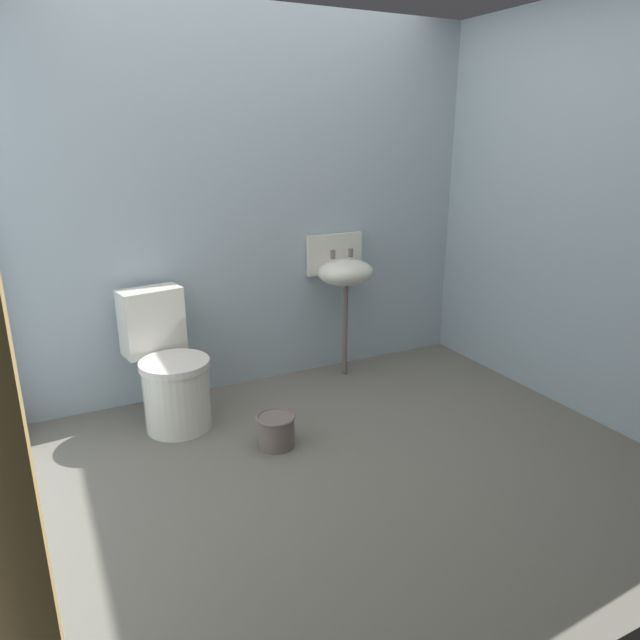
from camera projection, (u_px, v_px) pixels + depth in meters
The scene contains 6 objects.
ground_plane at pixel (346, 468), 3.09m from camera, with size 3.53×2.83×0.08m, color #6B685C.
wall_back at pixel (253, 206), 3.78m from camera, with size 3.53×0.10×2.40m, color #A1B3BB.
wall_right at pixel (575, 212), 3.49m from camera, with size 0.10×2.63×2.40m, color #9CAEB7.
toilet_near_wall at pixel (169, 372), 3.41m from camera, with size 0.48×0.65×0.78m.
sink at pixel (344, 271), 3.98m from camera, with size 0.42×0.35×0.99m.
bucket at pixel (276, 430), 3.20m from camera, with size 0.22×0.22×0.18m.
Camera 1 is at (-1.34, -2.34, 1.66)m, focal length 32.61 mm.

